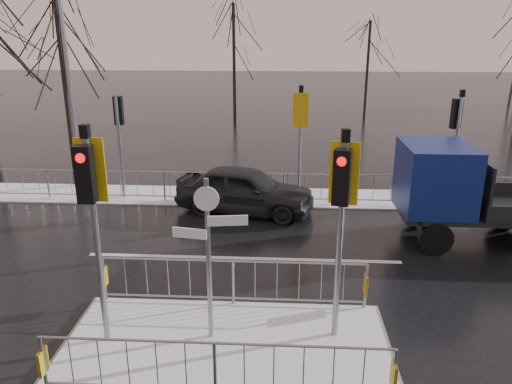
# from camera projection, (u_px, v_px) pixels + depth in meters

# --- Properties ---
(ground) EXTENTS (120.00, 120.00, 0.00)m
(ground) POSITION_uv_depth(u_px,v_px,m) (226.00, 350.00, 9.14)
(ground) COLOR black
(ground) RESTS_ON ground
(snow_verge) EXTENTS (30.00, 2.00, 0.04)m
(snow_verge) POSITION_uv_depth(u_px,v_px,m) (255.00, 197.00, 17.28)
(snow_verge) COLOR white
(snow_verge) RESTS_ON ground
(lane_markings) EXTENTS (8.00, 11.38, 0.01)m
(lane_markings) POSITION_uv_depth(u_px,v_px,m) (224.00, 361.00, 8.82)
(lane_markings) COLOR silver
(lane_markings) RESTS_ON ground
(traffic_island) EXTENTS (6.00, 3.04, 4.15)m
(traffic_island) POSITION_uv_depth(u_px,v_px,m) (225.00, 331.00, 9.03)
(traffic_island) COLOR slate
(traffic_island) RESTS_ON ground
(far_kerb_fixtures) EXTENTS (18.00, 0.65, 3.83)m
(far_kerb_fixtures) POSITION_uv_depth(u_px,v_px,m) (262.00, 173.00, 16.46)
(far_kerb_fixtures) COLOR gray
(far_kerb_fixtures) RESTS_ON ground
(car_far_lane) EXTENTS (4.62, 2.66, 1.48)m
(car_far_lane) POSITION_uv_depth(u_px,v_px,m) (245.00, 190.00, 15.72)
(car_far_lane) COLOR black
(car_far_lane) RESTS_ON ground
(flatbed_truck) EXTENTS (5.83, 2.15, 2.70)m
(flatbed_truck) POSITION_uv_depth(u_px,v_px,m) (465.00, 191.00, 13.36)
(flatbed_truck) COLOR black
(flatbed_truck) RESTS_ON ground
(tree_near_b) EXTENTS (4.00, 4.00, 7.55)m
(tree_near_b) POSITION_uv_depth(u_px,v_px,m) (60.00, 39.00, 19.79)
(tree_near_b) COLOR black
(tree_near_b) RESTS_ON ground
(tree_far_a) EXTENTS (3.75, 3.75, 7.08)m
(tree_far_a) POSITION_uv_depth(u_px,v_px,m) (234.00, 41.00, 28.56)
(tree_far_a) COLOR black
(tree_far_a) RESTS_ON ground
(tree_far_b) EXTENTS (3.25, 3.25, 6.14)m
(tree_far_b) POSITION_uv_depth(u_px,v_px,m) (369.00, 51.00, 30.22)
(tree_far_b) COLOR black
(tree_far_b) RESTS_ON ground
(street_lamp_left) EXTENTS (1.25, 0.18, 8.20)m
(street_lamp_left) POSITION_uv_depth(u_px,v_px,m) (69.00, 61.00, 17.07)
(street_lamp_left) COLOR gray
(street_lamp_left) RESTS_ON ground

